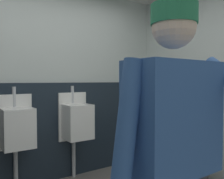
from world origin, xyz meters
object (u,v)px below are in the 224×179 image
object	(u,v)px
person	(174,144)
urinal_right	(76,121)
trash_bin	(192,162)
urinal_middle	(17,127)

from	to	relation	value
person	urinal_right	bearing A→B (deg)	77.03
urinal_right	trash_bin	xyz separation A→B (m)	(1.04, -1.04, -0.46)
urinal_middle	trash_bin	size ratio (longest dim) A/B	1.99
urinal_right	trash_bin	bearing A→B (deg)	-44.80
urinal_middle	urinal_right	bearing A→B (deg)	0.00
urinal_right	person	bearing A→B (deg)	-102.97
urinal_middle	person	world-z (taller)	person
urinal_right	trash_bin	distance (m)	1.54
urinal_middle	person	bearing A→B (deg)	-82.42
trash_bin	urinal_right	bearing A→B (deg)	135.20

